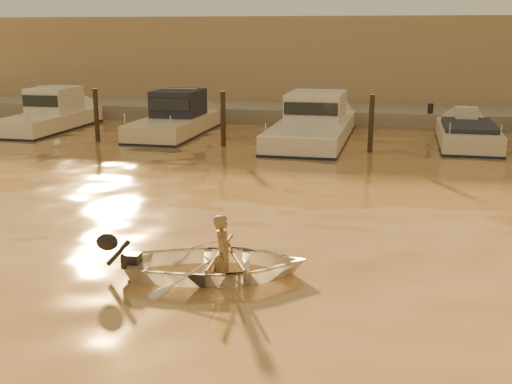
% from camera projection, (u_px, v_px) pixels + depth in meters
% --- Properties ---
extents(ground_plane, '(160.00, 160.00, 0.00)m').
position_uv_depth(ground_plane, '(331.00, 325.00, 9.26)').
color(ground_plane, '#9A6B3D').
rests_on(ground_plane, ground).
extents(dinghy, '(3.53, 2.89, 0.64)m').
position_uv_depth(dinghy, '(217.00, 264.00, 11.11)').
color(dinghy, white).
rests_on(dinghy, ground_plane).
extents(person, '(0.45, 0.57, 1.39)m').
position_uv_depth(person, '(223.00, 254.00, 11.06)').
color(person, '#8D6846').
rests_on(person, dinghy).
extents(outboard_motor, '(0.97, 0.61, 0.70)m').
position_uv_depth(outboard_motor, '(130.00, 260.00, 11.06)').
color(outboard_motor, black).
rests_on(outboard_motor, dinghy).
extents(oar_port, '(0.98, 1.91, 0.13)m').
position_uv_depth(oar_port, '(232.00, 252.00, 11.06)').
color(oar_port, brown).
rests_on(oar_port, dinghy).
extents(oar_starboard, '(0.21, 2.10, 0.13)m').
position_uv_depth(oar_starboard, '(220.00, 252.00, 11.06)').
color(oar_starboard, brown).
rests_on(oar_starboard, dinghy).
extents(moored_boat_0, '(2.08, 6.67, 1.75)m').
position_uv_depth(moored_boat_0, '(48.00, 115.00, 27.22)').
color(moored_boat_0, white).
rests_on(moored_boat_0, ground_plane).
extents(moored_boat_1, '(2.23, 6.64, 1.75)m').
position_uv_depth(moored_boat_1, '(174.00, 119.00, 26.00)').
color(moored_boat_1, beige).
rests_on(moored_boat_1, ground_plane).
extents(moored_boat_2, '(2.66, 8.79, 1.75)m').
position_uv_depth(moored_boat_2, '(313.00, 124.00, 24.77)').
color(moored_boat_2, silver).
rests_on(moored_boat_2, ground_plane).
extents(moored_boat_3, '(2.02, 5.86, 0.95)m').
position_uv_depth(moored_boat_3, '(467.00, 139.00, 23.63)').
color(moored_boat_3, beige).
rests_on(moored_boat_3, ground_plane).
extents(piling_0, '(0.18, 0.18, 2.20)m').
position_uv_depth(piling_0, '(97.00, 118.00, 24.35)').
color(piling_0, '#2D2319').
rests_on(piling_0, ground_plane).
extents(piling_1, '(0.18, 0.18, 2.20)m').
position_uv_depth(piling_1, '(223.00, 122.00, 23.27)').
color(piling_1, '#2D2319').
rests_on(piling_1, ground_plane).
extents(piling_2, '(0.18, 0.18, 2.20)m').
position_uv_depth(piling_2, '(371.00, 127.00, 22.13)').
color(piling_2, '#2D2319').
rests_on(piling_2, ground_plane).
extents(fender_a, '(0.30, 0.30, 0.30)m').
position_uv_depth(fender_a, '(57.00, 144.00, 23.47)').
color(fender_a, silver).
rests_on(fender_a, ground_plane).
extents(fender_b, '(0.30, 0.30, 0.30)m').
position_uv_depth(fender_b, '(154.00, 141.00, 23.97)').
color(fender_b, '#D35F18').
rests_on(fender_b, ground_plane).
extents(fender_c, '(0.30, 0.30, 0.30)m').
position_uv_depth(fender_c, '(295.00, 151.00, 21.95)').
color(fender_c, silver).
rests_on(fender_c, ground_plane).
extents(fender_d, '(0.30, 0.30, 0.30)m').
position_uv_depth(fender_d, '(496.00, 154.00, 21.50)').
color(fender_d, '#C65617').
rests_on(fender_d, ground_plane).
extents(quay, '(52.00, 4.00, 1.00)m').
position_uv_depth(quay, '(383.00, 119.00, 29.54)').
color(quay, gray).
rests_on(quay, ground_plane).
extents(waterfront_building, '(46.00, 7.00, 4.80)m').
position_uv_depth(waterfront_building, '(389.00, 63.00, 34.19)').
color(waterfront_building, '#9E8466').
rests_on(waterfront_building, quay).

